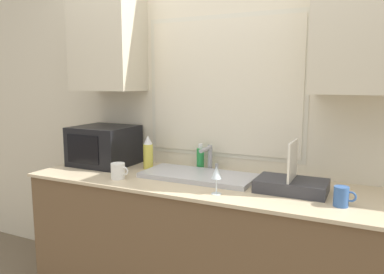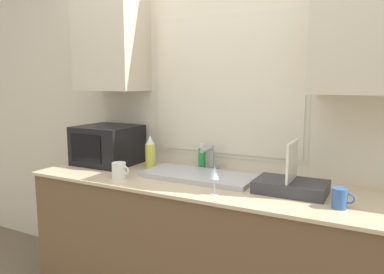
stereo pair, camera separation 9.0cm
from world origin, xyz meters
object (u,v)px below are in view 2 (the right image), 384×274
wine_glass (215,174)px  microwave (108,145)px  faucet (211,156)px  spray_bottle (150,152)px  soap_bottle (202,158)px  dish_rack (291,185)px  mug_near_sink (119,170)px

wine_glass → microwave: bearing=162.4°
faucet → spray_bottle: 0.45m
soap_bottle → dish_rack: bearing=-20.0°
spray_bottle → soap_bottle: bearing=18.3°
faucet → microwave: size_ratio=0.43×
spray_bottle → microwave: bearing=-175.6°
spray_bottle → wine_glass: size_ratio=1.50×
faucet → spray_bottle: size_ratio=0.78×
microwave → spray_bottle: (0.37, 0.03, -0.03)m
wine_glass → mug_near_sink: bearing=177.3°
microwave → spray_bottle: 0.37m
faucet → dish_rack: dish_rack is taller
microwave → soap_bottle: (0.72, 0.15, -0.06)m
mug_near_sink → wine_glass: bearing=-2.7°
mug_near_sink → spray_bottle: bearing=86.5°
microwave → soap_bottle: size_ratio=2.28×
faucet → microwave: 0.81m
microwave → spray_bottle: bearing=4.4°
spray_bottle → mug_near_sink: spray_bottle is taller
faucet → mug_near_sink: (-0.46, -0.41, -0.06)m
faucet → soap_bottle: 0.09m
spray_bottle → dish_rack: bearing=-7.1°
dish_rack → wine_glass: 0.44m
mug_near_sink → soap_bottle: bearing=49.6°
soap_bottle → mug_near_sink: 0.58m
dish_rack → mug_near_sink: bearing=-169.5°
soap_bottle → wine_glass: (0.31, -0.48, 0.03)m
microwave → wine_glass: 1.09m
mug_near_sink → wine_glass: size_ratio=0.79×
wine_glass → spray_bottle: bearing=152.0°
microwave → mug_near_sink: 0.47m
spray_bottle → wine_glass: spray_bottle is taller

